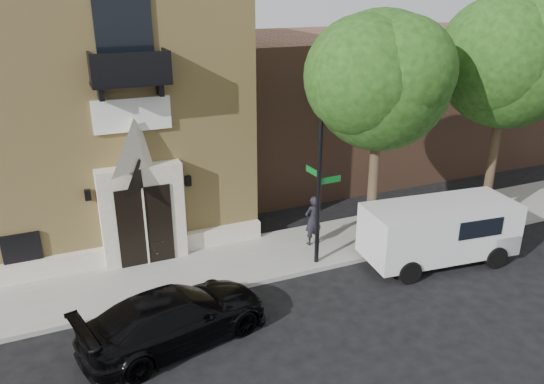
{
  "coord_description": "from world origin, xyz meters",
  "views": [
    {
      "loc": [
        -3.31,
        -12.92,
        8.54
      ],
      "look_at": [
        3.12,
        2.0,
        2.13
      ],
      "focal_mm": 35.0,
      "sensor_mm": 36.0,
      "label": 1
    }
  ],
  "objects_px": {
    "street_sign": "(319,184)",
    "dumpster": "(433,222)",
    "pedestrian_near": "(313,220)",
    "cargo_van": "(444,230)",
    "fire_hydrant": "(378,237)",
    "black_sedan": "(176,317)"
  },
  "relations": [
    {
      "from": "cargo_van",
      "to": "fire_hydrant",
      "type": "bearing_deg",
      "value": 145.31
    },
    {
      "from": "fire_hydrant",
      "to": "dumpster",
      "type": "distance_m",
      "value": 2.21
    },
    {
      "from": "fire_hydrant",
      "to": "dumpster",
      "type": "bearing_deg",
      "value": -2.54
    },
    {
      "from": "cargo_van",
      "to": "street_sign",
      "type": "distance_m",
      "value": 4.47
    },
    {
      "from": "cargo_van",
      "to": "dumpster",
      "type": "distance_m",
      "value": 1.45
    },
    {
      "from": "street_sign",
      "to": "dumpster",
      "type": "bearing_deg",
      "value": -4.16
    },
    {
      "from": "black_sedan",
      "to": "cargo_van",
      "type": "relative_size",
      "value": 0.96
    },
    {
      "from": "dumpster",
      "to": "pedestrian_near",
      "type": "height_order",
      "value": "pedestrian_near"
    },
    {
      "from": "cargo_van",
      "to": "street_sign",
      "type": "relative_size",
      "value": 0.96
    },
    {
      "from": "street_sign",
      "to": "dumpster",
      "type": "height_order",
      "value": "street_sign"
    },
    {
      "from": "dumpster",
      "to": "pedestrian_near",
      "type": "xyz_separation_m",
      "value": [
        -4.08,
        1.23,
        0.27
      ]
    },
    {
      "from": "cargo_van",
      "to": "pedestrian_near",
      "type": "distance_m",
      "value": 4.27
    },
    {
      "from": "dumpster",
      "to": "cargo_van",
      "type": "bearing_deg",
      "value": -123.12
    },
    {
      "from": "fire_hydrant",
      "to": "dumpster",
      "type": "xyz_separation_m",
      "value": [
        2.2,
        -0.1,
        0.21
      ]
    },
    {
      "from": "dumpster",
      "to": "pedestrian_near",
      "type": "bearing_deg",
      "value": 156.15
    },
    {
      "from": "cargo_van",
      "to": "black_sedan",
      "type": "bearing_deg",
      "value": -169.61
    },
    {
      "from": "street_sign",
      "to": "pedestrian_near",
      "type": "bearing_deg",
      "value": 65.63
    },
    {
      "from": "black_sedan",
      "to": "fire_hydrant",
      "type": "bearing_deg",
      "value": -88.09
    },
    {
      "from": "black_sedan",
      "to": "street_sign",
      "type": "xyz_separation_m",
      "value": [
        5.11,
        2.06,
        2.12
      ]
    },
    {
      "from": "street_sign",
      "to": "fire_hydrant",
      "type": "relative_size",
      "value": 6.45
    },
    {
      "from": "pedestrian_near",
      "to": "street_sign",
      "type": "bearing_deg",
      "value": 62.54
    },
    {
      "from": "black_sedan",
      "to": "pedestrian_near",
      "type": "relative_size",
      "value": 2.77
    }
  ]
}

